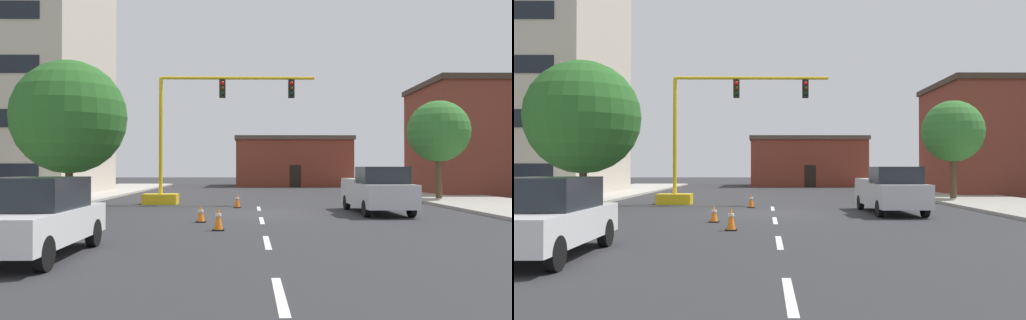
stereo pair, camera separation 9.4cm
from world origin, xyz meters
TOP-DOWN VIEW (x-y plane):
  - ground_plane at (0.00, 0.00)m, footprint 160.00×160.00m
  - sidewalk_left at (-12.06, 8.00)m, footprint 6.00×56.00m
  - sidewalk_right at (12.06, 8.00)m, footprint 6.00×56.00m
  - lane_stripe_seg_0 at (0.00, -14.00)m, footprint 0.16×2.40m
  - lane_stripe_seg_1 at (0.00, -8.50)m, footprint 0.16×2.40m
  - lane_stripe_seg_2 at (0.00, -3.00)m, footprint 0.16×2.40m
  - lane_stripe_seg_3 at (0.00, 2.50)m, footprint 0.16×2.40m
  - building_brick_center at (4.10, 33.14)m, footprint 11.99×9.68m
  - building_row_right at (18.96, 15.99)m, footprint 13.39×8.95m
  - traffic_signal_gantry at (-4.01, 5.46)m, footprint 9.11×1.20m
  - tree_right_mid at (10.71, 8.07)m, footprint 3.62×3.62m
  - tree_left_near at (-9.17, 2.97)m, footprint 5.48×5.48m
  - pickup_truck_silver at (5.00, -0.05)m, footprint 2.09×5.43m
  - sedan_white_near_left at (-5.15, -10.64)m, footprint 1.88×4.50m
  - traffic_cone_roadside_a at (-1.42, -5.97)m, footprint 0.36×0.36m
  - traffic_cone_roadside_b at (-2.19, -3.55)m, footprint 0.36×0.36m
  - traffic_cone_roadside_c at (-1.04, 3.06)m, footprint 0.36×0.36m

SIDE VIEW (x-z plane):
  - ground_plane at x=0.00m, z-range 0.00..0.00m
  - lane_stripe_seg_0 at x=0.00m, z-range 0.00..0.01m
  - lane_stripe_seg_1 at x=0.00m, z-range 0.00..0.01m
  - lane_stripe_seg_2 at x=0.00m, z-range 0.00..0.01m
  - lane_stripe_seg_3 at x=0.00m, z-range 0.00..0.01m
  - sidewalk_left at x=-12.06m, z-range 0.00..0.14m
  - sidewalk_right at x=12.06m, z-range 0.00..0.14m
  - traffic_cone_roadside_b at x=-2.19m, z-range -0.01..0.62m
  - traffic_cone_roadside_c at x=-1.04m, z-range -0.01..0.72m
  - traffic_cone_roadside_a at x=-1.42m, z-range -0.01..0.75m
  - sedan_white_near_left at x=-5.15m, z-range 0.02..1.76m
  - pickup_truck_silver at x=5.00m, z-range -0.02..1.97m
  - traffic_signal_gantry at x=-4.01m, z-range -1.17..5.66m
  - building_brick_center at x=4.10m, z-range 0.01..5.16m
  - tree_right_mid at x=10.71m, z-range 1.12..7.03m
  - building_row_right at x=18.96m, z-range 0.01..8.23m
  - tree_left_near at x=-9.17m, z-range 0.82..7.97m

